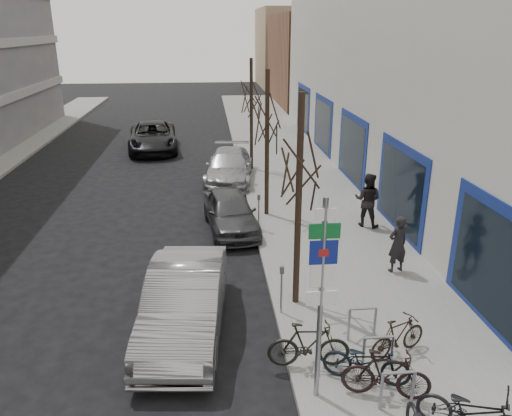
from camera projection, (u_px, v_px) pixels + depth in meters
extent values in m
plane|color=black|center=(192.00, 409.00, 9.51)|extent=(120.00, 120.00, 0.00)
cube|color=slate|center=(315.00, 214.00, 19.25)|extent=(5.00, 70.00, 0.15)
cube|color=brown|center=(340.00, 59.00, 46.74)|extent=(12.00, 14.00, 8.00)
cube|color=#937A5B|center=(313.00, 48.00, 60.64)|extent=(13.00, 12.00, 9.00)
cylinder|color=gray|center=(320.00, 307.00, 9.01)|extent=(0.10, 0.10, 4.20)
cube|color=white|center=(326.00, 215.00, 8.37)|extent=(0.35, 0.03, 0.22)
cube|color=#0C5926|center=(325.00, 231.00, 8.47)|extent=(0.55, 0.03, 0.28)
cube|color=navy|center=(324.00, 252.00, 8.61)|extent=(0.50, 0.03, 0.45)
cube|color=maroon|center=(324.00, 253.00, 8.60)|extent=(0.18, 0.02, 0.14)
cube|color=white|center=(322.00, 276.00, 8.76)|extent=(0.45, 0.03, 0.45)
cube|color=white|center=(321.00, 298.00, 8.92)|extent=(0.55, 0.03, 0.28)
cylinder|color=gray|center=(381.00, 391.00, 9.18)|extent=(0.06, 0.06, 0.80)
cylinder|color=gray|center=(413.00, 389.00, 9.23)|extent=(0.06, 0.06, 0.80)
cylinder|color=gray|center=(399.00, 373.00, 9.07)|extent=(0.60, 0.06, 0.06)
cylinder|color=gray|center=(363.00, 355.00, 10.20)|extent=(0.06, 0.06, 0.80)
cylinder|color=gray|center=(392.00, 353.00, 10.26)|extent=(0.06, 0.06, 0.80)
cylinder|color=gray|center=(379.00, 337.00, 10.09)|extent=(0.60, 0.06, 0.06)
cylinder|color=gray|center=(349.00, 325.00, 11.23)|extent=(0.06, 0.06, 0.80)
cylinder|color=gray|center=(375.00, 323.00, 11.29)|extent=(0.06, 0.06, 0.80)
cylinder|color=gray|center=(363.00, 309.00, 11.12)|extent=(0.60, 0.06, 0.06)
cylinder|color=black|center=(298.00, 207.00, 12.08)|extent=(0.16, 0.16, 5.50)
cylinder|color=black|center=(267.00, 147.00, 18.16)|extent=(0.16, 0.16, 5.50)
cylinder|color=black|center=(251.00, 117.00, 24.24)|extent=(0.16, 0.16, 5.50)
cylinder|color=gray|center=(281.00, 293.00, 12.28)|extent=(0.05, 0.05, 1.10)
cube|color=#3F3F44|center=(282.00, 270.00, 12.06)|extent=(0.10, 0.08, 0.18)
cylinder|color=gray|center=(259.00, 214.00, 17.42)|extent=(0.05, 0.05, 1.10)
cube|color=#3F3F44|center=(259.00, 197.00, 17.20)|extent=(0.10, 0.08, 0.18)
cylinder|color=gray|center=(246.00, 172.00, 22.56)|extent=(0.05, 0.05, 1.10)
cube|color=#3F3F44|center=(246.00, 158.00, 22.35)|extent=(0.10, 0.08, 0.18)
imported|color=black|center=(386.00, 374.00, 9.46)|extent=(1.78, 0.96, 1.04)
imported|color=black|center=(367.00, 358.00, 9.89)|extent=(1.82, 1.12, 1.07)
imported|color=black|center=(309.00, 344.00, 10.32)|extent=(1.78, 0.66, 1.06)
imported|color=black|center=(473.00, 407.00, 8.56)|extent=(1.88, 1.42, 1.13)
imported|color=black|center=(398.00, 336.00, 10.70)|extent=(1.60, 1.05, 0.94)
imported|color=#96969A|center=(185.00, 302.00, 11.68)|extent=(2.15, 5.04, 1.62)
imported|color=#444448|center=(231.00, 212.00, 17.68)|extent=(2.10, 4.24, 1.39)
imported|color=#A1A1A6|center=(229.00, 167.00, 23.19)|extent=(2.63, 5.28, 1.47)
imported|color=black|center=(153.00, 137.00, 29.22)|extent=(3.22, 6.05, 1.62)
imported|color=black|center=(398.00, 244.00, 14.30)|extent=(0.71, 0.57, 1.71)
imported|color=black|center=(368.00, 200.00, 17.59)|extent=(0.87, 0.79, 1.97)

